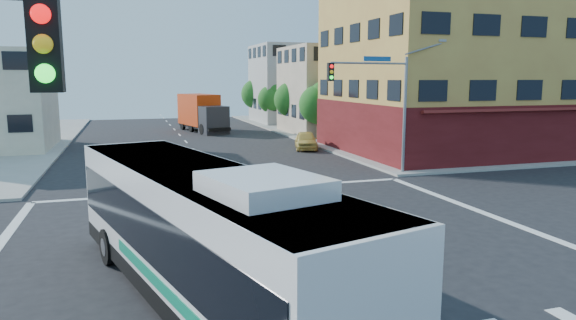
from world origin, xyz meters
name	(u,v)px	position (x,y,z in m)	size (l,w,h in m)	color
ground	(285,246)	(0.00, 0.00, 0.00)	(120.00, 120.00, 0.00)	black
sidewalk_ne	(479,126)	(35.00, 35.00, 0.07)	(50.00, 50.00, 0.15)	gray
corner_building_ne	(459,77)	(19.99, 18.48, 5.89)	(18.10, 15.44, 14.00)	gold
building_east_near	(344,90)	(16.98, 33.98, 4.51)	(12.06, 10.06, 9.00)	#BDA890
building_east_far	(301,84)	(16.98, 47.98, 5.01)	(12.06, 10.06, 10.00)	#979893
signal_mast_ne	(381,92)	(9.08, 10.62, 4.98)	(7.91, 1.13, 8.07)	gray
street_tree_a	(320,102)	(11.90, 27.92, 3.59)	(3.60, 3.60, 5.53)	#382014
street_tree_b	(293,97)	(11.90, 35.92, 3.75)	(3.80, 3.80, 5.79)	#382014
street_tree_c	(273,97)	(11.90, 43.92, 3.46)	(3.40, 3.40, 5.29)	#382014
street_tree_d	(257,92)	(11.90, 51.92, 3.88)	(4.00, 4.00, 6.03)	#382014
transit_bus	(200,232)	(-3.39, -3.78, 1.90)	(6.15, 13.40, 3.89)	black
box_truck	(202,114)	(2.76, 39.69, 1.95)	(4.57, 9.29, 4.02)	#25252A
parked_car	(306,140)	(8.87, 23.04, 0.73)	(1.72, 4.29, 1.46)	#DBBF58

